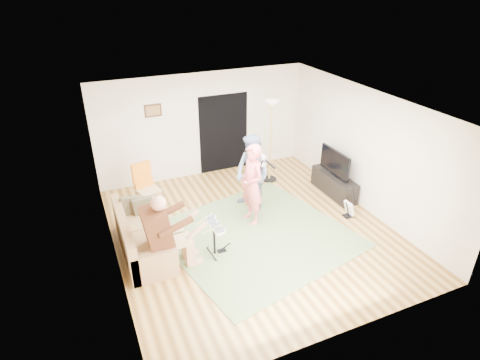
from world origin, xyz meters
name	(u,v)px	position (x,y,z in m)	size (l,w,h in m)	color
floor	(252,230)	(0.00, 0.00, 0.00)	(6.00, 6.00, 0.00)	brown
walls	(253,173)	(0.00, 0.00, 1.35)	(5.50, 6.00, 2.70)	white
ceiling	(254,106)	(0.00, 0.00, 2.70)	(6.00, 6.00, 0.00)	white
window_blinds	(105,186)	(-2.74, 0.20, 1.55)	(2.05, 2.05, 0.00)	brown
doorway	(224,133)	(0.55, 2.99, 1.05)	(2.10, 2.10, 0.00)	black
picture_frame	(153,111)	(-1.25, 2.99, 1.90)	(0.42, 0.03, 0.32)	#3F2314
area_rug	(257,236)	(0.00, -0.23, 0.01)	(3.46, 3.34, 0.02)	#617B4A
sofa	(140,240)	(-2.29, 0.21, 0.27)	(0.83, 2.02, 0.82)	#AB8355
drummer	(169,239)	(-1.85, -0.44, 0.58)	(0.97, 0.54, 1.50)	#572C18
drum_kit	(214,240)	(-1.00, -0.44, 0.31)	(0.39, 0.70, 0.72)	black
singer	(252,185)	(0.14, 0.33, 0.89)	(0.65, 0.43, 1.78)	#F66B71
microphone	(261,164)	(0.34, 0.33, 1.33)	(0.06, 0.06, 0.24)	black
guitarist	(252,174)	(0.36, 0.80, 0.89)	(0.86, 0.67, 1.78)	#6E80A1
guitar_held	(261,159)	(0.56, 0.80, 1.21)	(0.12, 0.60, 0.26)	silver
guitar_spare	(349,208)	(2.20, -0.37, 0.21)	(0.27, 0.24, 0.75)	black
torchiere_lamp	(271,127)	(1.40, 1.93, 1.45)	(0.38, 0.38, 2.12)	black
dining_chair	(148,193)	(-1.79, 1.76, 0.39)	(0.58, 0.60, 1.09)	tan
tv_cabinet	(334,184)	(2.50, 0.65, 0.25)	(0.40, 1.40, 0.50)	black
television	(335,162)	(2.45, 0.65, 0.85)	(0.06, 1.06, 0.60)	black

